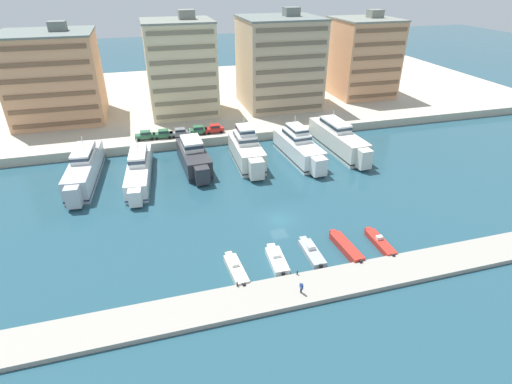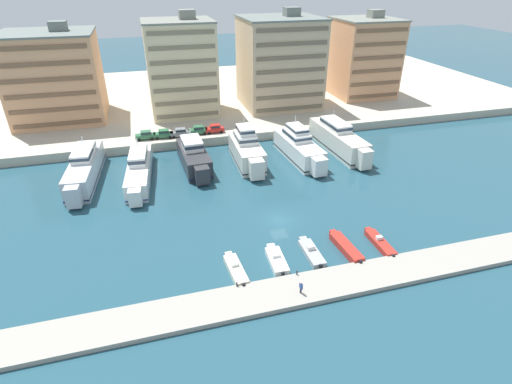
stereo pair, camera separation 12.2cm
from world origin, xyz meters
name	(u,v)px [view 2 (the right image)]	position (x,y,z in m)	size (l,w,h in m)	color
ground_plane	(280,220)	(0.00, 0.00, 0.00)	(400.00, 400.00, 0.00)	#234C5B
quay_promenade	(207,96)	(0.00, 66.64, 0.93)	(180.00, 70.00, 1.86)	#BCB29E
pier_dock	(320,286)	(0.00, -15.14, 0.31)	(120.00, 5.07, 0.61)	#9E998E
yacht_silver_far_left	(85,168)	(-29.18, 22.01, 2.29)	(5.60, 21.35, 7.27)	silver
yacht_white_left	(139,169)	(-19.85, 20.07, 1.95)	(5.39, 21.29, 6.64)	white
yacht_charcoal_mid_left	(194,157)	(-9.72, 22.23, 2.13)	(5.19, 16.73, 7.05)	#333338
yacht_ivory_center_left	(247,151)	(0.39, 21.15, 2.65)	(4.92, 16.14, 8.93)	silver
yacht_white_center	(299,147)	(10.89, 20.48, 2.41)	(5.77, 18.29, 8.19)	white
yacht_ivory_center_right	(338,139)	(20.22, 22.24, 2.48)	(5.40, 21.42, 7.72)	silver
motorboat_cream_far_left	(236,270)	(-9.07, -9.74, 0.45)	(2.08, 6.78, 1.25)	beige
motorboat_white_left	(277,260)	(-3.56, -9.33, 0.45)	(2.15, 6.29, 1.24)	white
motorboat_grey_mid_left	(311,252)	(1.42, -8.95, 0.38)	(1.85, 6.66, 1.28)	#9EA3A8
motorboat_red_center_left	(346,247)	(6.23, -9.32, 0.50)	(2.06, 7.53, 1.00)	red
motorboat_red_center	(380,243)	(11.25, -9.58, 0.43)	(1.52, 6.89, 1.30)	red
car_green_far_left	(146,135)	(-18.14, 34.53, 2.84)	(4.10, 1.92, 1.80)	#2D6642
car_green_left	(164,134)	(-14.45, 34.30, 2.84)	(4.20, 2.13, 1.80)	#2D6642
car_grey_mid_left	(180,132)	(-10.99, 34.14, 2.84)	(4.14, 2.01, 1.80)	slate
car_green_center_left	(198,130)	(-7.08, 34.62, 2.84)	(4.14, 2.01, 1.80)	#2D6642
car_red_center	(215,128)	(-3.44, 34.53, 2.84)	(4.12, 1.97, 1.80)	red
apartment_block_far_left	(55,77)	(-36.38, 53.76, 11.70)	(20.00, 17.94, 21.58)	tan
apartment_block_left	(181,68)	(-8.05, 50.68, 12.68)	(15.97, 14.33, 23.50)	beige
apartment_block_mid_left	(279,62)	(16.67, 50.83, 12.65)	(18.94, 17.86, 23.47)	#C6AD89
apartment_block_center_left	(363,57)	(42.04, 54.32, 11.99)	(15.75, 16.70, 22.14)	tan
pedestrian_near_edge	(301,287)	(-2.83, -15.94, 1.56)	(0.33, 0.60, 1.59)	#282D3D
bollard_west	(237,284)	(-9.63, -12.86, 0.94)	(0.20, 0.20, 0.61)	#2D2D33
bollard_west_mid	(297,272)	(-2.11, -12.86, 0.94)	(0.20, 0.20, 0.61)	#2D2D33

